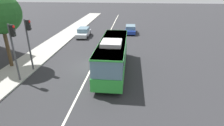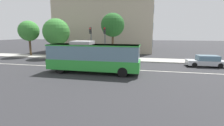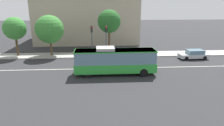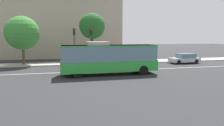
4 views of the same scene
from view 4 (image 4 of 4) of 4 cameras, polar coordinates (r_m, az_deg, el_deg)
The scene contains 10 objects.
ground_plane at distance 24.12m, azimuth 0.31°, elevation -2.14°, with size 160.00×160.00×0.00m, color #28282B.
sidewalk_kerb at distance 31.19m, azimuth -2.94°, elevation 0.14°, with size 80.00×3.56×0.14m, color #9E9B93.
lane_centre_line at distance 24.12m, azimuth 0.31°, elevation -2.12°, with size 76.00×0.16×0.01m, color silver.
transit_bus at distance 21.44m, azimuth -0.87°, elevation 1.56°, with size 10.01×2.53×3.46m.
sedan_silver at distance 32.65m, azimuth 19.60°, elevation 1.20°, with size 4.57×1.98×1.46m.
traffic_light_near_corner at distance 29.02m, azimuth -5.90°, elevation 6.49°, with size 0.34×0.62×5.20m.
traffic_light_mid_block at distance 28.89m, azimuth -10.46°, elevation 6.40°, with size 0.32×0.62×5.20m.
street_tree_kerbside_left at distance 30.95m, azimuth -23.70°, elevation 7.64°, with size 4.61×4.61×6.78m.
street_tree_kerbside_right at distance 32.01m, azimuth -5.56°, elevation 10.17°, with size 3.95×3.95×7.58m.
office_block_background at distance 46.67m, azimuth -13.52°, elevation 10.60°, with size 22.10×17.41×13.60m.
Camera 4 is at (-5.75, -23.09, 3.95)m, focal length 32.87 mm.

